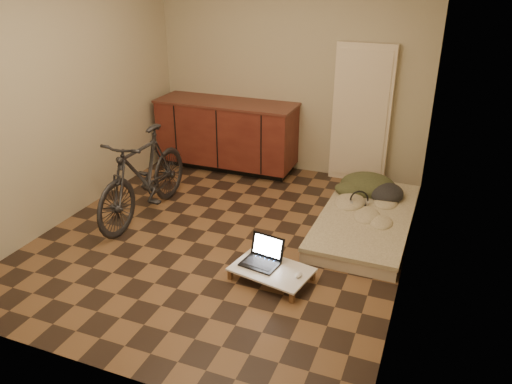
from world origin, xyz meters
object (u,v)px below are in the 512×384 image
at_px(futon, 366,220).
at_px(lap_desk, 272,270).
at_px(bicycle, 143,171).
at_px(laptop, 263,257).

bearing_deg(futon, lap_desk, -114.45).
xyz_separation_m(bicycle, futon, (2.28, 0.62, -0.45)).
bearing_deg(bicycle, laptop, -19.31).
xyz_separation_m(lap_desk, laptop, (-0.11, 0.07, 0.06)).
bearing_deg(lap_desk, futon, 75.91).
height_order(futon, lap_desk, futon).
distance_m(bicycle, lap_desk, 1.86).
bearing_deg(lap_desk, laptop, 158.36).
distance_m(lap_desk, laptop, 0.15).
height_order(lap_desk, laptop, laptop).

